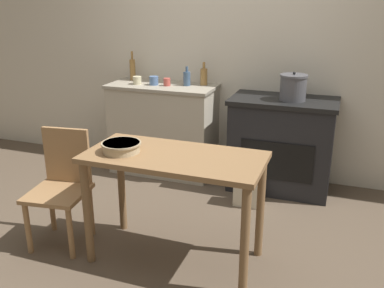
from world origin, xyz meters
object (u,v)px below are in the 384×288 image
(chair, at_px, (62,184))
(bottle_far_left, at_px, (204,76))
(bottle_mid_left, at_px, (187,78))
(cup_center_right, at_px, (167,82))
(stock_pot, at_px, (293,87))
(cup_center_left, at_px, (154,81))
(work_table, at_px, (174,173))
(stove, at_px, (281,144))
(flour_sack, at_px, (248,187))
(cup_center, at_px, (137,80))
(mixing_bowl_large, at_px, (121,146))
(bottle_left, at_px, (133,69))

(chair, height_order, bottle_far_left, bottle_far_left)
(bottle_mid_left, relative_size, cup_center_right, 2.50)
(stock_pot, bearing_deg, cup_center_left, 179.63)
(work_table, height_order, chair, chair)
(stove, distance_m, bottle_mid_left, 1.11)
(flour_sack, bearing_deg, cup_center_left, 158.49)
(bottle_mid_left, xyz_separation_m, cup_center, (-0.49, -0.11, -0.03))
(bottle_mid_left, bearing_deg, stove, -3.03)
(flour_sack, distance_m, mixing_bowl_large, 1.39)
(cup_center, distance_m, cup_center_right, 0.31)
(bottle_left, bearing_deg, stove, -4.80)
(stock_pot, height_order, bottle_mid_left, stock_pot)
(bottle_far_left, xyz_separation_m, bottle_mid_left, (-0.15, -0.08, -0.01))
(cup_center_left, height_order, cup_center_right, cup_center_left)
(cup_center, bearing_deg, bottle_far_left, 16.37)
(cup_center, bearing_deg, flour_sack, -17.79)
(work_table, bearing_deg, chair, -177.25)
(work_table, xyz_separation_m, bottle_far_left, (-0.32, 1.57, 0.36))
(mixing_bowl_large, height_order, cup_center_left, cup_center_left)
(mixing_bowl_large, relative_size, bottle_far_left, 1.17)
(work_table, distance_m, stock_pot, 1.55)
(mixing_bowl_large, bearing_deg, stock_pot, 57.86)
(stove, distance_m, mixing_bowl_large, 1.76)
(work_table, distance_m, cup_center_right, 1.58)
(bottle_left, height_order, bottle_mid_left, bottle_left)
(chair, relative_size, cup_center_left, 9.61)
(cup_center_left, xyz_separation_m, cup_center, (-0.17, -0.02, -0.00))
(work_table, distance_m, flour_sack, 1.13)
(cup_center, bearing_deg, cup_center_right, 5.05)
(bottle_mid_left, height_order, cup_center_right, bottle_mid_left)
(bottle_far_left, bearing_deg, cup_center, -163.63)
(chair, relative_size, cup_center, 9.91)
(chair, bearing_deg, bottle_mid_left, 67.46)
(mixing_bowl_large, height_order, cup_center, cup_center)
(work_table, bearing_deg, bottle_mid_left, 107.44)
(flour_sack, relative_size, cup_center, 3.81)
(mixing_bowl_large, distance_m, bottle_left, 1.81)
(stove, relative_size, flour_sack, 2.95)
(bottle_far_left, height_order, cup_center_right, bottle_far_left)
(flour_sack, bearing_deg, work_table, -106.76)
(mixing_bowl_large, distance_m, cup_center_right, 1.51)
(bottle_left, relative_size, cup_center_right, 3.95)
(chair, bearing_deg, work_table, -4.70)
(cup_center_right, bearing_deg, bottle_far_left, 26.05)
(stove, relative_size, stock_pot, 3.81)
(stove, height_order, chair, stove)
(work_table, relative_size, bottle_mid_left, 6.30)
(stove, bearing_deg, bottle_left, 175.20)
(bottle_mid_left, xyz_separation_m, cup_center_left, (-0.32, -0.08, -0.03))
(bottle_far_left, xyz_separation_m, cup_center_right, (-0.33, -0.16, -0.05))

